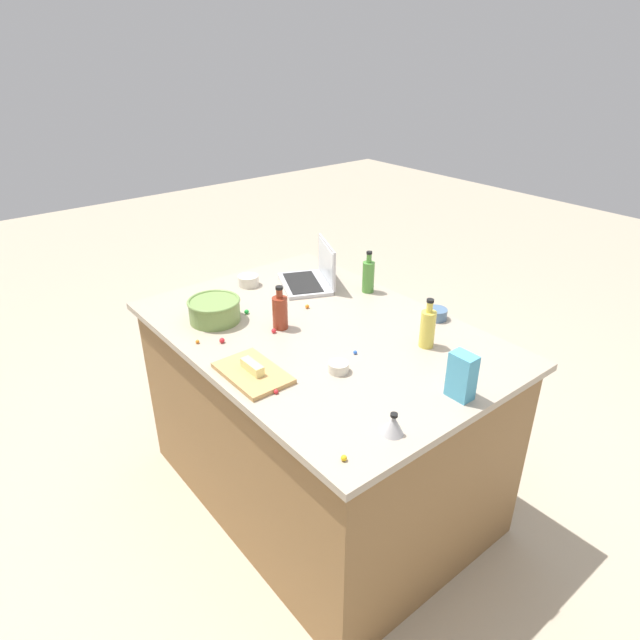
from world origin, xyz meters
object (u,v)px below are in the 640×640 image
object	(u,v)px
bottle_soy	(280,312)
kitchen_timer	(393,424)
candy_bag	(462,376)
ramekin_wide	(436,314)
laptop	(312,276)
bottle_olive	(368,276)
bottle_oil	(428,328)
butter_stick_left	(252,367)
ramekin_small	(339,367)
ramekin_medium	(248,281)
cutting_board	(253,373)
mixing_bowl_large	(214,310)

from	to	relation	value
bottle_soy	kitchen_timer	xyz separation A→B (m)	(-0.81, 0.14, -0.04)
kitchen_timer	candy_bag	bearing A→B (deg)	-90.68
bottle_soy	ramekin_wide	xyz separation A→B (m)	(-0.36, -0.59, -0.05)
laptop	bottle_olive	xyz separation A→B (m)	(-0.24, -0.16, 0.04)
bottle_oil	ramekin_wide	world-z (taller)	bottle_oil
bottle_olive	butter_stick_left	size ratio (longest dim) A/B	1.89
bottle_olive	kitchen_timer	world-z (taller)	bottle_olive
kitchen_timer	candy_bag	xyz separation A→B (m)	(-0.00, -0.32, 0.05)
laptop	bottle_oil	world-z (taller)	laptop
ramekin_small	kitchen_timer	bearing A→B (deg)	164.99
laptop	bottle_oil	bearing A→B (deg)	178.43
bottle_oil	ramekin_medium	bearing A→B (deg)	13.32
bottle_soy	cutting_board	bearing A→B (deg)	129.16
laptop	butter_stick_left	world-z (taller)	laptop
laptop	ramekin_medium	bearing A→B (deg)	51.82
bottle_olive	ramekin_medium	world-z (taller)	bottle_olive
ramekin_wide	laptop	bearing A→B (deg)	17.14
ramekin_medium	ramekin_wide	distance (m)	0.95
bottle_olive	butter_stick_left	bearing A→B (deg)	108.37
bottle_oil	cutting_board	size ratio (longest dim) A/B	0.71
laptop	cutting_board	bearing A→B (deg)	127.07
kitchen_timer	bottle_oil	bearing A→B (deg)	-58.72
laptop	bottle_soy	bearing A→B (deg)	125.39
butter_stick_left	bottle_oil	bearing A→B (deg)	-111.19
mixing_bowl_large	ramekin_small	bearing A→B (deg)	-167.10
bottle_oil	laptop	bearing A→B (deg)	-1.57
laptop	kitchen_timer	xyz separation A→B (m)	(-1.08, 0.53, -0.01)
laptop	cutting_board	world-z (taller)	laptop
candy_bag	bottle_olive	bearing A→B (deg)	-23.30
mixing_bowl_large	bottle_oil	size ratio (longest dim) A/B	1.11
mixing_bowl_large	bottle_oil	distance (m)	0.92
bottle_oil	kitchen_timer	xyz separation A→B (m)	(-0.31, 0.50, -0.05)
bottle_oil	bottle_soy	size ratio (longest dim) A/B	1.08
laptop	bottle_olive	world-z (taller)	laptop
ramekin_medium	bottle_oil	bearing A→B (deg)	-166.68
cutting_board	kitchen_timer	bearing A→B (deg)	-164.13
bottle_oil	butter_stick_left	size ratio (longest dim) A/B	1.89
mixing_bowl_large	butter_stick_left	world-z (taller)	mixing_bowl_large
bottle_oil	bottle_soy	distance (m)	0.62
bottle_oil	cutting_board	world-z (taller)	bottle_oil
ramekin_small	kitchen_timer	size ratio (longest dim) A/B	0.99
ramekin_wide	bottle_oil	bearing A→B (deg)	121.46
mixing_bowl_large	bottle_oil	bearing A→B (deg)	-143.07
mixing_bowl_large	ramekin_small	xyz separation A→B (m)	(-0.66, -0.15, -0.03)
laptop	butter_stick_left	bearing A→B (deg)	127.04
bottle_soy	mixing_bowl_large	bearing A→B (deg)	37.94
butter_stick_left	candy_bag	xyz separation A→B (m)	(-0.57, -0.48, 0.05)
bottle_oil	kitchen_timer	distance (m)	0.59
ramekin_medium	ramekin_wide	xyz separation A→B (m)	(-0.84, -0.45, -0.00)
bottle_olive	ramekin_wide	bearing A→B (deg)	-175.34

